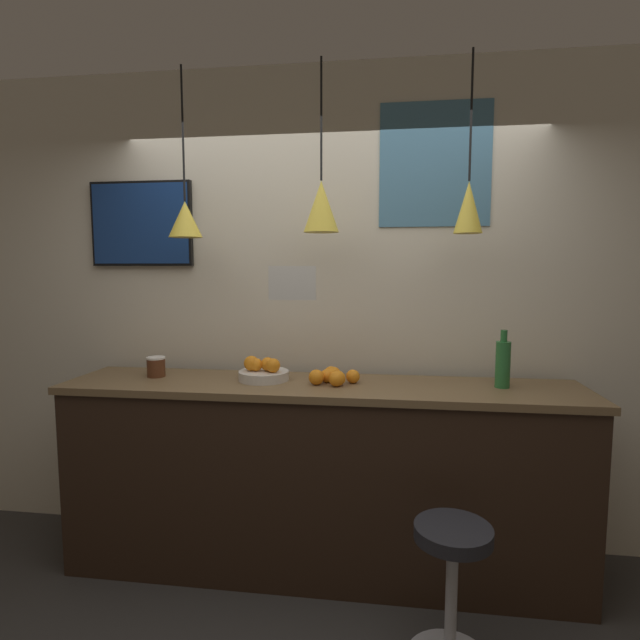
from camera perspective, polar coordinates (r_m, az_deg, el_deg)
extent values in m
plane|color=#33302D|center=(2.74, -1.82, -32.48)|extent=(14.00, 14.00, 0.00)
cube|color=beige|center=(3.08, 1.00, 1.28)|extent=(8.00, 0.06, 2.90)
cube|color=black|center=(2.93, 0.00, -17.93)|extent=(2.79, 0.53, 1.03)
cube|color=brown|center=(2.75, 0.00, -7.68)|extent=(2.83, 0.57, 0.04)
cylinder|color=#B7B7BC|center=(2.50, 14.76, -28.59)|extent=(0.05, 0.05, 0.55)
cylinder|color=#232328|center=(2.34, 14.98, -22.47)|extent=(0.33, 0.33, 0.06)
cylinder|color=beige|center=(2.85, -6.44, -6.32)|extent=(0.28, 0.28, 0.05)
sphere|color=orange|center=(2.83, -7.30, -5.09)|extent=(0.07, 0.07, 0.07)
sphere|color=orange|center=(2.78, -5.38, -5.20)|extent=(0.08, 0.08, 0.08)
sphere|color=orange|center=(2.85, -7.85, -4.92)|extent=(0.09, 0.09, 0.09)
sphere|color=orange|center=(2.83, -6.00, -5.03)|extent=(0.08, 0.08, 0.08)
sphere|color=orange|center=(2.69, 2.07, -6.67)|extent=(0.08, 0.08, 0.08)
sphere|color=orange|center=(2.77, 0.80, -6.40)|extent=(0.07, 0.07, 0.07)
sphere|color=orange|center=(2.75, 3.78, -6.46)|extent=(0.08, 0.08, 0.08)
sphere|color=orange|center=(2.68, 1.86, -6.77)|extent=(0.08, 0.08, 0.08)
sphere|color=orange|center=(2.82, 1.60, -6.15)|extent=(0.08, 0.08, 0.08)
sphere|color=orange|center=(2.78, 1.36, -6.35)|extent=(0.07, 0.07, 0.07)
sphere|color=orange|center=(2.78, 1.33, -6.33)|extent=(0.08, 0.08, 0.08)
sphere|color=orange|center=(2.71, -0.42, -6.55)|extent=(0.08, 0.08, 0.08)
sphere|color=orange|center=(2.78, 1.50, -6.35)|extent=(0.07, 0.07, 0.07)
sphere|color=orange|center=(2.79, 1.39, -6.30)|extent=(0.07, 0.07, 0.07)
sphere|color=orange|center=(2.82, 1.26, -6.11)|extent=(0.08, 0.08, 0.08)
cylinder|color=#286B33|center=(2.81, 20.17, -4.81)|extent=(0.08, 0.08, 0.25)
cylinder|color=#286B33|center=(2.78, 20.28, -1.70)|extent=(0.03, 0.03, 0.06)
cylinder|color=#562D19|center=(3.06, -18.22, -5.21)|extent=(0.10, 0.10, 0.10)
cylinder|color=white|center=(3.05, -18.26, -4.14)|extent=(0.11, 0.11, 0.01)
cylinder|color=black|center=(3.02, -15.40, 19.85)|extent=(0.01, 0.01, 0.73)
cone|color=yellow|center=(2.94, -15.15, 11.05)|extent=(0.19, 0.19, 0.20)
sphere|color=#F9EFCC|center=(2.93, -15.10, 9.49)|extent=(0.04, 0.04, 0.04)
cylinder|color=black|center=(2.84, 0.15, 21.98)|extent=(0.01, 0.01, 0.63)
cone|color=yellow|center=(2.74, 0.14, 12.84)|extent=(0.19, 0.19, 0.27)
sphere|color=#F9EFCC|center=(2.73, 0.14, 10.41)|extent=(0.04, 0.04, 0.04)
cylinder|color=black|center=(2.84, 16.90, 21.50)|extent=(0.01, 0.01, 0.65)
cone|color=yellow|center=(2.75, 16.61, 12.24)|extent=(0.15, 0.15, 0.27)
sphere|color=#F9EFCC|center=(2.74, 16.54, 9.90)|extent=(0.04, 0.04, 0.04)
cube|color=black|center=(3.38, -19.71, 10.30)|extent=(0.66, 0.04, 0.53)
cube|color=navy|center=(3.37, -19.87, 10.32)|extent=(0.63, 0.01, 0.50)
cube|color=white|center=(2.49, -3.20, 4.24)|extent=(0.24, 0.01, 0.17)
cube|color=teal|center=(3.08, 13.00, 16.94)|extent=(0.63, 0.01, 0.71)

